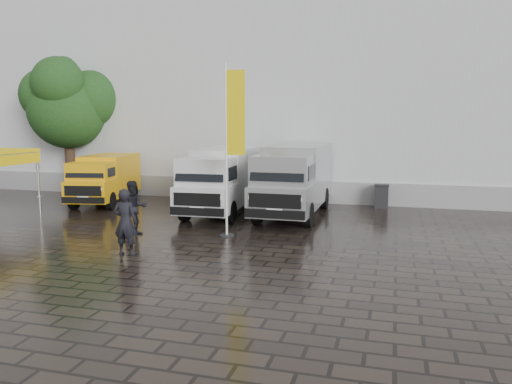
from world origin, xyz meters
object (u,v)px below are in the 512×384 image
wheelie_bin (381,196)px  van_white (222,181)px  van_yellow (105,180)px  person_front (125,222)px  person_tent (134,208)px  flagpole (232,140)px  van_silver (294,181)px

wheelie_bin → van_white: bearing=-154.8°
van_yellow → van_white: (5.81, -0.71, 0.22)m
van_white → person_front: bearing=-96.4°
person_tent → flagpole: bearing=-30.2°
person_front → van_white: bearing=-97.2°
wheelie_bin → person_tent: 10.64m
van_silver → flagpole: size_ratio=1.15×
van_yellow → wheelie_bin: van_yellow is taller
van_white → van_silver: van_silver is taller
van_white → wheelie_bin: (6.16, 2.94, -0.78)m
flagpole → person_front: 4.24m
person_tent → van_white: bearing=29.7°
van_silver → person_tent: (-4.36, -4.71, -0.48)m
van_yellow → van_white: size_ratio=0.78×
van_yellow → person_tent: (4.33, -5.15, -0.19)m
van_white → person_tent: van_white is taller
person_front → person_tent: 2.53m
van_silver → person_front: 7.79m
van_silver → van_white: bearing=-174.4°
van_silver → wheelie_bin: 4.32m
flagpole → wheelie_bin: flagpole is taller
van_white → van_silver: (2.88, 0.27, 0.07)m
van_yellow → person_tent: bearing=-60.9°
van_yellow → person_front: (5.36, -7.47, -0.14)m
van_silver → flagpole: flagpole is taller
van_silver → van_yellow: bearing=177.4°
van_yellow → flagpole: (7.48, -4.50, 2.02)m
van_silver → flagpole: 4.58m
van_silver → person_tent: van_silver is taller
van_yellow → van_white: bearing=-17.9°
person_front → flagpole: bearing=-128.9°
van_white → person_tent: size_ratio=3.36×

